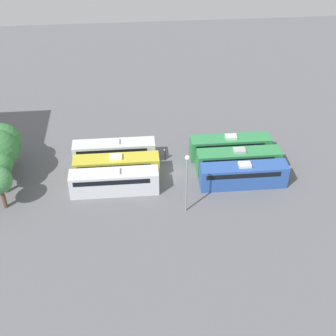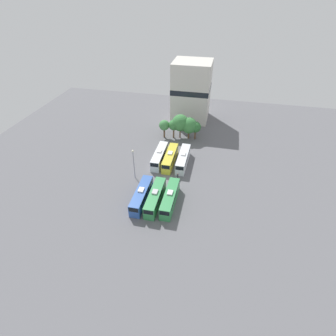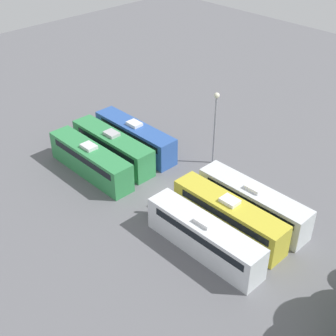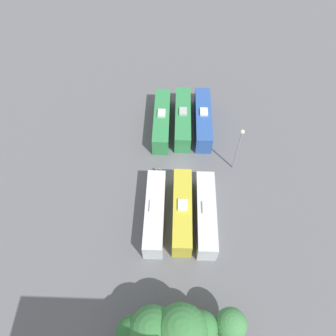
# 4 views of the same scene
# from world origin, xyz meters

# --- Properties ---
(ground_plane) EXTENTS (117.77, 117.77, 0.00)m
(ground_plane) POSITION_xyz_m (0.00, 0.00, 0.00)
(ground_plane) COLOR slate
(bus_0) EXTENTS (2.48, 11.40, 3.52)m
(bus_0) POSITION_xyz_m (-3.33, -8.37, 1.74)
(bus_0) COLOR #2D56A8
(bus_0) RESTS_ON ground_plane
(bus_1) EXTENTS (2.48, 11.40, 3.52)m
(bus_1) POSITION_xyz_m (-0.08, -8.36, 1.74)
(bus_1) COLOR #338C4C
(bus_1) RESTS_ON ground_plane
(bus_2) EXTENTS (2.48, 11.40, 3.52)m
(bus_2) POSITION_xyz_m (3.28, -7.88, 1.74)
(bus_2) COLOR #338C4C
(bus_2) RESTS_ON ground_plane
(bus_3) EXTENTS (2.48, 11.40, 3.52)m
(bus_3) POSITION_xyz_m (-3.23, 8.46, 1.74)
(bus_3) COLOR silver
(bus_3) RESTS_ON ground_plane
(bus_4) EXTENTS (2.48, 11.40, 3.52)m
(bus_4) POSITION_xyz_m (-0.11, 8.16, 1.74)
(bus_4) COLOR gold
(bus_4) RESTS_ON ground_plane
(bus_5) EXTENTS (2.48, 11.40, 3.52)m
(bus_5) POSITION_xyz_m (3.49, 8.49, 1.74)
(bus_5) COLOR silver
(bus_5) RESTS_ON ground_plane
(worker_person) EXTENTS (0.36, 0.36, 1.78)m
(worker_person) POSITION_xyz_m (3.29, 1.43, 0.83)
(worker_person) COLOR #333338
(worker_person) RESTS_ON ground_plane
(light_pole) EXTENTS (0.60, 0.60, 8.40)m
(light_pole) POSITION_xyz_m (-7.66, -0.32, 5.64)
(light_pole) COLOR gray
(light_pole) RESTS_ON ground_plane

